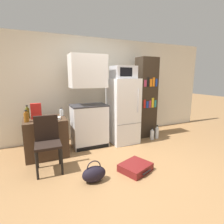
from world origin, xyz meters
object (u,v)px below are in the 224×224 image
(refrigerator, at_px, (123,111))
(microwave, at_px, (123,72))
(handbag, at_px, (94,174))
(water_bottle_middle, at_px, (157,133))
(bottle_amber_beer, at_px, (26,117))
(bookshelf, at_px, (146,98))
(chair, at_px, (47,138))
(water_bottle_front, at_px, (152,135))
(side_table, at_px, (46,137))
(bottle_clear_short, at_px, (61,112))
(cereal_box, at_px, (36,111))
(suitcase_large_flat, at_px, (135,167))
(kitchen_hutch, at_px, (89,106))
(bottle_olive_oil, at_px, (28,113))
(bowl, at_px, (57,118))

(refrigerator, xyz_separation_m, microwave, (-0.00, -0.00, 0.89))
(handbag, xyz_separation_m, water_bottle_middle, (2.05, 1.13, 0.02))
(microwave, relative_size, bottle_amber_beer, 2.31)
(bookshelf, bearing_deg, chair, -162.50)
(microwave, xyz_separation_m, water_bottle_front, (0.72, -0.20, -1.51))
(side_table, height_order, water_bottle_middle, side_table)
(refrigerator, relative_size, bottle_amber_beer, 6.84)
(bottle_amber_beer, xyz_separation_m, handbag, (0.87, -1.13, -0.71))
(side_table, bearing_deg, bottle_clear_short, 18.40)
(refrigerator, bearing_deg, bottle_amber_beer, -175.23)
(bookshelf, height_order, chair, bookshelf)
(cereal_box, xyz_separation_m, water_bottle_front, (2.59, -0.22, -0.77))
(suitcase_large_flat, bearing_deg, bookshelf, 29.81)
(kitchen_hutch, distance_m, refrigerator, 0.83)
(bottle_olive_oil, relative_size, water_bottle_front, 0.88)
(bottle_olive_oil, bearing_deg, bottle_clear_short, -4.60)
(bottle_olive_oil, xyz_separation_m, bottle_clear_short, (0.63, -0.05, -0.04))
(bottle_clear_short, bearing_deg, side_table, -161.60)
(microwave, xyz_separation_m, cereal_box, (-1.86, 0.03, -0.74))
(cereal_box, bearing_deg, bowl, -29.97)
(suitcase_large_flat, bearing_deg, chair, 132.20)
(microwave, distance_m, suitcase_large_flat, 2.08)
(kitchen_hutch, bearing_deg, chair, -142.60)
(bottle_amber_beer, distance_m, bottle_clear_short, 0.69)
(bottle_clear_short, distance_m, chair, 0.85)
(handbag, bearing_deg, refrigerator, 48.36)
(side_table, xyz_separation_m, water_bottle_middle, (2.61, -0.15, -0.23))
(bottle_olive_oil, distance_m, handbag, 1.83)
(kitchen_hutch, bearing_deg, suitcase_large_flat, -74.83)
(cereal_box, bearing_deg, handbag, -62.09)
(side_table, bearing_deg, water_bottle_middle, -3.35)
(kitchen_hutch, distance_m, handbag, 1.62)
(side_table, xyz_separation_m, bottle_clear_short, (0.34, 0.11, 0.44))
(microwave, distance_m, water_bottle_middle, 1.74)
(bottle_olive_oil, height_order, water_bottle_middle, bottle_olive_oil)
(bookshelf, distance_m, handbag, 2.53)
(bowl, bearing_deg, bookshelf, 7.76)
(bottle_amber_beer, distance_m, water_bottle_front, 2.85)
(kitchen_hutch, distance_m, bowl, 0.77)
(bowl, distance_m, water_bottle_middle, 2.48)
(side_table, distance_m, bottle_clear_short, 0.57)
(kitchen_hutch, relative_size, refrigerator, 1.33)
(bottle_olive_oil, height_order, chair, bottle_olive_oil)
(microwave, distance_m, handbag, 2.31)
(bookshelf, bearing_deg, microwave, -169.53)
(bowl, relative_size, chair, 0.17)
(bottle_clear_short, bearing_deg, suitcase_large_flat, -55.45)
(bottle_olive_oil, relative_size, handbag, 0.72)
(microwave, relative_size, water_bottle_middle, 1.48)
(kitchen_hutch, bearing_deg, bottle_clear_short, 178.08)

